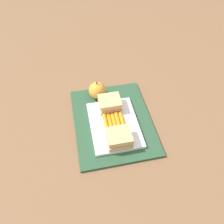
# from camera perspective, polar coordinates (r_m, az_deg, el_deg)

# --- Properties ---
(ground_plane) EXTENTS (2.40, 2.40, 0.00)m
(ground_plane) POSITION_cam_1_polar(r_m,az_deg,el_deg) (0.85, 0.17, -2.47)
(ground_plane) COLOR brown
(lunchbag_mat) EXTENTS (0.36, 0.28, 0.01)m
(lunchbag_mat) POSITION_cam_1_polar(r_m,az_deg,el_deg) (0.85, 0.17, -2.26)
(lunchbag_mat) COLOR #284C33
(lunchbag_mat) RESTS_ON ground_plane
(food_tray) EXTENTS (0.23, 0.17, 0.01)m
(food_tray) POSITION_cam_1_polar(r_m,az_deg,el_deg) (0.82, 0.53, -3.12)
(food_tray) COLOR white
(food_tray) RESTS_ON lunchbag_mat
(sandwich_half_left) EXTENTS (0.07, 0.08, 0.04)m
(sandwich_half_left) POSITION_cam_1_polar(r_m,az_deg,el_deg) (0.76, 1.78, -6.44)
(sandwich_half_left) COLOR tan
(sandwich_half_left) RESTS_ON food_tray
(sandwich_half_right) EXTENTS (0.07, 0.08, 0.04)m
(sandwich_half_right) POSITION_cam_1_polar(r_m,az_deg,el_deg) (0.85, -0.55, 2.12)
(sandwich_half_right) COLOR tan
(sandwich_half_right) RESTS_ON food_tray
(carrot_sticks_bundle) EXTENTS (0.08, 0.07, 0.02)m
(carrot_sticks_bundle) POSITION_cam_1_polar(r_m,az_deg,el_deg) (0.81, 0.52, -2.51)
(carrot_sticks_bundle) COLOR orange
(carrot_sticks_bundle) RESTS_ON food_tray
(apple) EXTENTS (0.07, 0.07, 0.08)m
(apple) POSITION_cam_1_polar(r_m,az_deg,el_deg) (0.90, -3.68, 5.39)
(apple) COLOR gold
(apple) RESTS_ON lunchbag_mat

